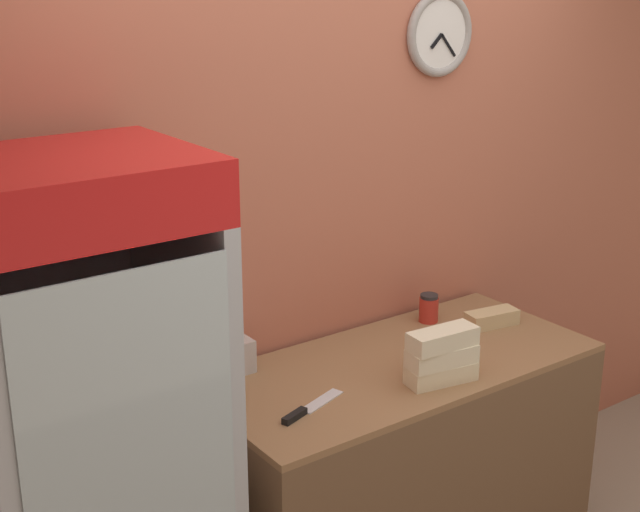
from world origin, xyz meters
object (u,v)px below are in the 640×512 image
object	(u,v)px
sandwich_stack_bottom	(441,373)
napkin_dispenser	(237,356)
beverage_cooler	(81,431)
condiment_jar	(429,308)
sandwich_stack_top	(443,339)
sandwich_flat_left	(492,318)
chefs_knife	(305,410)
sandwich_stack_middle	(442,356)

from	to	relation	value
sandwich_stack_bottom	napkin_dispenser	size ratio (longest dim) A/B	2.19
beverage_cooler	condiment_jar	size ratio (longest dim) A/B	15.79
sandwich_stack_top	napkin_dispenser	size ratio (longest dim) A/B	2.14
sandwich_stack_top	sandwich_flat_left	size ratio (longest dim) A/B	1.13
chefs_knife	sandwich_flat_left	bearing A→B (deg)	8.85
beverage_cooler	sandwich_stack_middle	bearing A→B (deg)	-12.38
sandwich_stack_bottom	chefs_knife	world-z (taller)	sandwich_stack_bottom
sandwich_stack_middle	sandwich_flat_left	size ratio (longest dim) A/B	1.15
sandwich_stack_bottom	chefs_knife	xyz separation A→B (m)	(-0.51, 0.09, -0.02)
sandwich_stack_top	sandwich_flat_left	xyz separation A→B (m)	(0.51, 0.25, -0.13)
sandwich_flat_left	condiment_jar	xyz separation A→B (m)	(-0.18, 0.18, 0.03)
chefs_knife	sandwich_stack_bottom	bearing A→B (deg)	-10.36
sandwich_stack_top	chefs_knife	world-z (taller)	sandwich_stack_top
sandwich_stack_middle	sandwich_flat_left	bearing A→B (deg)	26.24
sandwich_flat_left	chefs_knife	size ratio (longest dim) A/B	0.78
sandwich_stack_top	condiment_jar	distance (m)	0.56
beverage_cooler	napkin_dispenser	size ratio (longest dim) A/B	15.17
beverage_cooler	sandwich_stack_middle	distance (m)	1.21
sandwich_stack_middle	condiment_jar	size ratio (longest dim) A/B	2.27
sandwich_stack_bottom	condiment_jar	size ratio (longest dim) A/B	2.28
sandwich_stack_bottom	sandwich_flat_left	world-z (taller)	sandwich_stack_bottom
beverage_cooler	condiment_jar	xyz separation A→B (m)	(1.52, 0.17, -0.02)
napkin_dispenser	sandwich_stack_middle	bearing A→B (deg)	-42.13
sandwich_flat_left	condiment_jar	distance (m)	0.25
sandwich_stack_middle	chefs_knife	bearing A→B (deg)	169.64
sandwich_flat_left	napkin_dispenser	distance (m)	1.07
beverage_cooler	sandwich_stack_bottom	distance (m)	1.22
sandwich_stack_middle	chefs_knife	size ratio (longest dim) A/B	0.90
condiment_jar	beverage_cooler	bearing A→B (deg)	-173.60
beverage_cooler	chefs_knife	xyz separation A→B (m)	(0.68, -0.17, -0.07)
condiment_jar	napkin_dispenser	world-z (taller)	napkin_dispenser
beverage_cooler	sandwich_stack_top	world-z (taller)	beverage_cooler
beverage_cooler	sandwich_flat_left	bearing A→B (deg)	-0.27
sandwich_stack_middle	chefs_knife	distance (m)	0.53
sandwich_stack_bottom	napkin_dispenser	world-z (taller)	napkin_dispenser
chefs_knife	napkin_dispenser	size ratio (longest dim) A/B	2.41
sandwich_stack_top	sandwich_flat_left	distance (m)	0.59
beverage_cooler	sandwich_stack_top	bearing A→B (deg)	-12.38
sandwich_stack_bottom	chefs_knife	size ratio (longest dim) A/B	0.91
sandwich_stack_middle	beverage_cooler	bearing A→B (deg)	167.62
sandwich_stack_middle	sandwich_flat_left	distance (m)	0.57
sandwich_stack_bottom	sandwich_flat_left	bearing A→B (deg)	26.24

